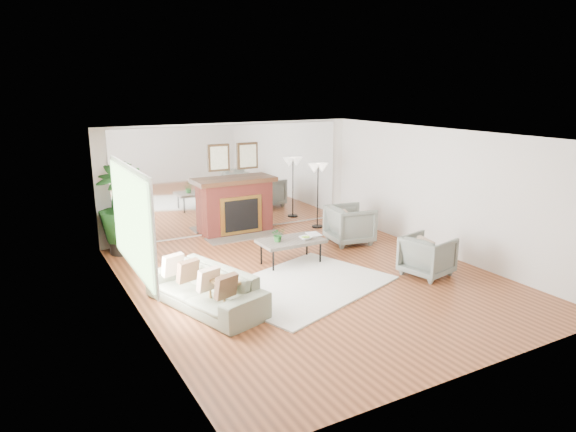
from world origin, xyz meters
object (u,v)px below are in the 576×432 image
armchair_front (427,256)px  potted_ficus (120,207)px  coffee_table (291,242)px  sofa (205,289)px  side_table (229,284)px  armchair_back (350,224)px  fireplace (238,206)px  floor_lamp (318,173)px

armchair_front → potted_ficus: bearing=36.3°
coffee_table → potted_ficus: 3.49m
sofa → side_table: 0.48m
coffee_table → side_table: side_table is taller
armchair_back → armchair_front: (0.05, -2.27, -0.05)m
coffee_table → sofa: bearing=-152.4°
coffee_table → fireplace: bearing=91.0°
armchair_front → floor_lamp: 3.80m
armchair_back → fireplace: bearing=53.6°
coffee_table → floor_lamp: bearing=47.0°
potted_ficus → floor_lamp: size_ratio=1.17×
side_table → armchair_back: bearing=29.4°
coffee_table → potted_ficus: bearing=139.9°
coffee_table → floor_lamp: 2.84m
side_table → potted_ficus: 3.83m
coffee_table → potted_ficus: (-2.64, 2.23, 0.52)m
floor_lamp → sofa: bearing=-142.1°
floor_lamp → armchair_front: bearing=-90.2°
armchair_front → coffee_table: bearing=34.7°
potted_ficus → floor_lamp: (4.49, -0.25, 0.35)m
fireplace → armchair_back: fireplace is taller
fireplace → floor_lamp: size_ratio=1.33×
armchair_back → floor_lamp: (0.07, 1.41, 0.91)m
armchair_back → potted_ficus: bearing=77.9°
fireplace → coffee_table: size_ratio=1.70×
fireplace → sofa: 4.07m
side_table → floor_lamp: (3.73, 3.47, 0.83)m
armchair_front → floor_lamp: (0.01, 3.68, 0.95)m
fireplace → armchair_back: 2.58m
coffee_table → armchair_back: size_ratio=1.35×
coffee_table → armchair_back: (1.78, 0.57, -0.03)m
coffee_table → side_table: (-1.89, -1.49, 0.04)m
fireplace → floor_lamp: 2.04m
armchair_back → potted_ficus: size_ratio=0.50×
coffee_table → potted_ficus: size_ratio=0.67×
coffee_table → sofa: size_ratio=0.58×
coffee_table → armchair_front: (1.83, -1.70, -0.08)m
fireplace → armchair_front: bearing=-65.4°
side_table → fireplace: bearing=64.5°
potted_ficus → floor_lamp: bearing=-3.1°
fireplace → coffee_table: bearing=-89.0°
armchair_front → fireplace: bearing=12.2°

